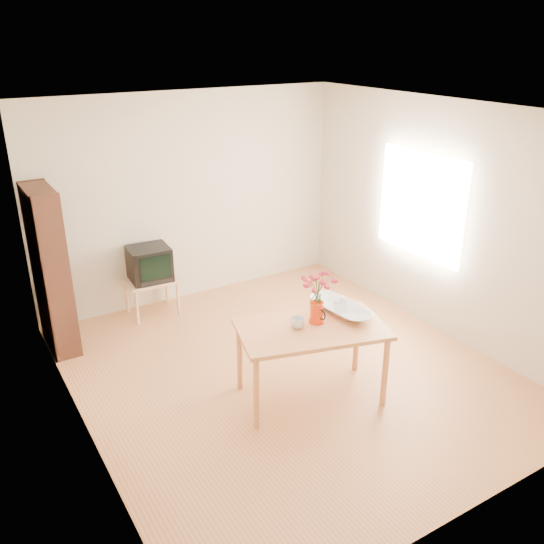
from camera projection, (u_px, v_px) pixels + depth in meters
room at (291, 252)px, 5.42m from camera, size 4.50×4.50×4.50m
table at (311, 335)px, 5.25m from camera, size 1.48×1.09×0.75m
tv_stand at (151, 285)px, 6.97m from camera, size 0.60×0.45×0.46m
bookshelf at (52, 276)px, 6.07m from camera, size 0.28×0.70×1.80m
pitcher at (316, 313)px, 5.27m from camera, size 0.14×0.21×0.21m
flowers at (317, 287)px, 5.16m from camera, size 0.23×0.23×0.33m
mug at (297, 323)px, 5.18m from camera, size 0.16×0.16×0.10m
bowl at (341, 291)px, 5.41m from camera, size 0.50×0.50×0.44m
teacup_a at (338, 296)px, 5.41m from camera, size 0.10×0.10×0.06m
teacup_b at (343, 293)px, 5.47m from camera, size 0.08×0.08×0.07m
television at (149, 263)px, 6.87m from camera, size 0.50×0.47×0.41m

